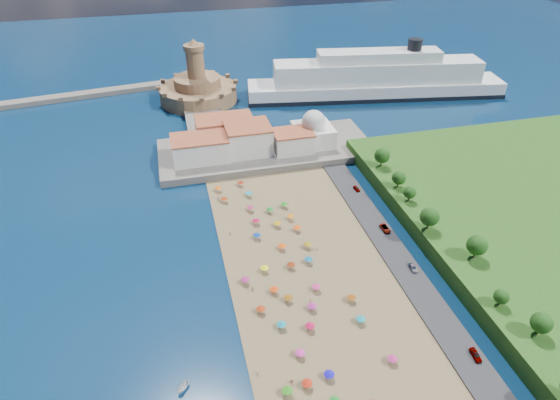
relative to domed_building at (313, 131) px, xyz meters
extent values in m
plane|color=#071938|center=(-30.00, -71.00, -8.97)|extent=(700.00, 700.00, 0.00)
cube|color=#59544C|center=(-20.00, 2.00, -7.47)|extent=(90.00, 36.00, 3.00)
cube|color=#59544C|center=(-42.00, 37.00, -7.77)|extent=(18.00, 70.00, 2.40)
cube|color=#59544C|center=(-140.00, 82.00, -7.67)|extent=(199.03, 34.77, 2.60)
cube|color=silver|center=(-48.00, -2.00, -1.47)|extent=(22.00, 14.00, 9.00)
cube|color=silver|center=(-28.00, 0.00, -0.47)|extent=(18.00, 16.00, 11.00)
cube|color=silver|center=(-10.00, -4.00, -1.97)|extent=(16.00, 12.00, 8.00)
cube|color=silver|center=(-36.00, 12.00, -0.97)|extent=(24.00, 14.00, 10.00)
cube|color=silver|center=(0.00, 0.00, -1.97)|extent=(16.00, 16.00, 8.00)
sphere|color=silver|center=(0.00, 0.00, 4.03)|extent=(10.00, 10.00, 10.00)
cylinder|color=silver|center=(0.00, 0.00, 7.83)|extent=(1.20, 1.20, 1.60)
cylinder|color=#906D48|center=(-42.00, 67.00, -4.97)|extent=(40.00, 40.00, 8.00)
cylinder|color=#906D48|center=(-42.00, 67.00, 1.53)|extent=(24.00, 24.00, 5.00)
cylinder|color=#906D48|center=(-42.00, 67.00, 11.03)|extent=(9.00, 9.00, 14.00)
cylinder|color=#906D48|center=(-42.00, 67.00, 19.23)|extent=(10.40, 10.40, 2.40)
cone|color=#906D48|center=(-42.00, 67.00, 21.93)|extent=(6.00, 6.00, 3.00)
cube|color=black|center=(51.06, 50.72, -7.87)|extent=(138.80, 41.56, 2.21)
cube|color=silver|center=(51.06, 50.72, -4.89)|extent=(137.75, 41.01, 8.18)
cube|color=silver|center=(51.06, 50.72, 4.66)|extent=(110.26, 33.17, 10.90)
cube|color=silver|center=(51.06, 50.72, 12.83)|extent=(64.81, 22.49, 5.45)
cylinder|color=black|center=(69.01, 47.88, 18.29)|extent=(7.27, 7.27, 5.45)
cylinder|color=gray|center=(-23.17, -70.12, -7.72)|extent=(0.07, 0.07, 2.00)
cone|color=#0F628C|center=(-23.17, -70.12, -6.82)|extent=(2.50, 2.50, 0.60)
cylinder|color=gray|center=(-34.59, -47.20, -7.72)|extent=(0.07, 0.07, 2.00)
cone|color=#BE0F38|center=(-34.59, -47.20, -6.82)|extent=(2.50, 2.50, 0.60)
cylinder|color=gray|center=(-35.44, -22.05, -7.72)|extent=(0.07, 0.07, 2.00)
cone|color=maroon|center=(-35.44, -22.05, -6.82)|extent=(2.50, 2.50, 0.60)
cylinder|color=gray|center=(-35.05, -39.12, -7.72)|extent=(0.07, 0.07, 2.00)
cone|color=#A32259|center=(-35.05, -39.12, -6.82)|extent=(2.50, 2.50, 0.60)
cylinder|color=gray|center=(-35.80, -110.46, -7.72)|extent=(0.07, 0.07, 2.00)
cone|color=#B2210E|center=(-35.80, -110.46, -6.82)|extent=(2.50, 2.50, 0.60)
cylinder|color=gray|center=(-33.12, -83.83, -7.72)|extent=(0.07, 0.07, 2.00)
cone|color=#8B510C|center=(-33.12, -83.83, -6.82)|extent=(2.50, 2.50, 0.60)
cylinder|color=gray|center=(-43.09, -31.47, -7.72)|extent=(0.07, 0.07, 2.00)
cone|color=#922F0D|center=(-43.09, -31.47, -6.82)|extent=(2.50, 2.50, 0.60)
cylinder|color=gray|center=(-43.31, -74.06, -7.72)|extent=(0.07, 0.07, 2.00)
cone|color=#98205F|center=(-43.31, -74.06, -6.82)|extent=(2.50, 2.50, 0.60)
cylinder|color=gray|center=(-22.68, -47.43, -7.72)|extent=(0.07, 0.07, 2.00)
cone|color=orange|center=(-22.68, -47.43, -6.82)|extent=(2.50, 2.50, 0.60)
cylinder|color=gray|center=(-16.81, -95.77, -7.72)|extent=(0.07, 0.07, 2.00)
cone|color=teal|center=(-16.81, -95.77, -6.82)|extent=(2.50, 2.50, 0.60)
cylinder|color=gray|center=(-35.04, -102.04, -7.72)|extent=(0.07, 0.07, 2.00)
cone|color=#C82A90|center=(-35.04, -102.04, -6.82)|extent=(2.50, 2.50, 0.60)
cylinder|color=gray|center=(-14.16, -109.08, -7.72)|extent=(0.07, 0.07, 2.00)
cone|color=#B3266C|center=(-14.16, -109.08, -6.82)|extent=(2.50, 2.50, 0.60)
cylinder|color=gray|center=(-36.83, -70.68, -7.72)|extent=(0.07, 0.07, 2.00)
cone|color=#EBF60D|center=(-36.83, -70.68, -6.82)|extent=(2.50, 2.50, 0.60)
cylinder|color=gray|center=(-29.37, -62.08, -7.72)|extent=(0.07, 0.07, 2.00)
cone|color=#EF4B0A|center=(-29.37, -62.08, -6.82)|extent=(2.50, 2.50, 0.60)
cylinder|color=gray|center=(-22.95, -39.97, -7.72)|extent=(0.07, 0.07, 2.00)
cone|color=#207C16|center=(-22.95, -39.97, -6.82)|extent=(2.50, 2.50, 0.60)
cylinder|color=gray|center=(-24.42, -81.73, -7.72)|extent=(0.07, 0.07, 2.00)
cone|color=#CC2B79|center=(-24.42, -81.73, -6.82)|extent=(2.50, 2.50, 0.60)
cylinder|color=gray|center=(-28.01, -50.29, -7.72)|extent=(0.07, 0.07, 2.00)
cone|color=#C8920A|center=(-28.01, -50.29, -6.82)|extent=(2.50, 2.50, 0.60)
cylinder|color=gray|center=(-28.62, -41.84, -7.72)|extent=(0.07, 0.07, 2.00)
cone|color=#157724|center=(-28.62, -41.84, -6.82)|extent=(2.50, 2.50, 0.60)
cylinder|color=gray|center=(-28.91, -71.16, -7.72)|extent=(0.07, 0.07, 2.00)
cone|color=maroon|center=(-28.91, -71.16, -6.82)|extent=(2.50, 2.50, 0.60)
cylinder|color=gray|center=(-16.38, -88.09, -7.72)|extent=(0.07, 0.07, 2.00)
cone|color=#89450C|center=(-16.38, -88.09, -6.82)|extent=(2.50, 2.50, 0.60)
cylinder|color=gray|center=(-44.17, -23.86, -7.72)|extent=(0.07, 0.07, 2.00)
cone|color=#DA5C09|center=(-44.17, -23.86, -6.82)|extent=(2.50, 2.50, 0.60)
cone|color=#167C23|center=(-31.22, -116.16, -6.82)|extent=(2.50, 2.50, 0.60)
cylinder|color=gray|center=(-33.82, -29.93, -7.72)|extent=(0.07, 0.07, 2.00)
cone|color=teal|center=(-33.82, -29.93, -6.82)|extent=(2.50, 2.50, 0.60)
cylinder|color=gray|center=(-21.37, -63.20, -7.72)|extent=(0.07, 0.07, 2.00)
cone|color=#9B7A0E|center=(-21.37, -63.20, -6.82)|extent=(2.50, 2.50, 0.60)
cylinder|color=gray|center=(-22.17, -54.14, -7.72)|extent=(0.07, 0.07, 2.00)
cone|color=#F94F0B|center=(-22.17, -54.14, -6.82)|extent=(2.50, 2.50, 0.60)
cylinder|color=gray|center=(-27.73, -88.37, -7.72)|extent=(0.07, 0.07, 2.00)
cone|color=#9C2179|center=(-27.73, -88.37, -6.82)|extent=(2.50, 2.50, 0.60)
cylinder|color=gray|center=(-40.66, -111.12, -7.72)|extent=(0.07, 0.07, 2.00)
cone|color=#2B8217|center=(-40.66, -111.12, -6.82)|extent=(2.50, 2.50, 0.60)
cylinder|color=gray|center=(-35.88, -54.89, -7.72)|extent=(0.07, 0.07, 2.00)
cone|color=navy|center=(-35.88, -54.89, -6.82)|extent=(2.50, 2.50, 0.60)
cylinder|color=gray|center=(-30.19, -109.47, -7.72)|extent=(0.07, 0.07, 2.00)
cone|color=#150DB3|center=(-30.19, -109.47, -6.82)|extent=(2.50, 2.50, 0.60)
cylinder|color=gray|center=(-37.25, -92.51, -7.72)|extent=(0.07, 0.07, 2.00)
cone|color=teal|center=(-37.25, -92.51, -6.82)|extent=(2.50, 2.50, 0.60)
cylinder|color=gray|center=(-30.28, -94.76, -7.72)|extent=(0.07, 0.07, 2.00)
cone|color=#B30E3D|center=(-30.28, -94.76, -6.82)|extent=(2.50, 2.50, 0.60)
cylinder|color=gray|center=(-41.31, -86.06, -7.72)|extent=(0.07, 0.07, 2.00)
cone|color=#A3300D|center=(-41.31, -86.06, -6.82)|extent=(2.50, 2.50, 0.60)
cylinder|color=gray|center=(-36.16, -79.86, -7.72)|extent=(0.07, 0.07, 2.00)
cone|color=#E04109|center=(-36.16, -79.86, -6.82)|extent=(2.50, 2.50, 0.60)
imported|color=tan|center=(-41.91, -77.42, -7.79)|extent=(0.92, 0.72, 1.87)
imported|color=tan|center=(-44.06, -50.96, -7.93)|extent=(1.18, 1.03, 1.59)
imported|color=tan|center=(-18.89, -65.19, -7.81)|extent=(0.79, 0.76, 1.83)
imported|color=tan|center=(-44.95, -29.33, -7.94)|extent=(0.97, 0.87, 1.58)
imported|color=tan|center=(-38.84, -108.57, -7.92)|extent=(1.51, 0.53, 1.62)
imported|color=tan|center=(-46.04, -104.44, -7.90)|extent=(0.62, 0.71, 1.65)
imported|color=tan|center=(-27.05, -85.31, -7.88)|extent=(0.94, 0.98, 1.69)
imported|color=white|center=(-63.16, -103.94, -8.27)|extent=(3.45, 3.68, 1.42)
imported|color=gray|center=(6.00, -80.67, -7.65)|extent=(1.90, 4.35, 1.24)
imported|color=gray|center=(6.00, -112.68, -7.56)|extent=(2.10, 4.32, 1.42)
imported|color=gray|center=(6.00, -36.00, -7.65)|extent=(1.89, 3.80, 1.25)
imported|color=gray|center=(6.00, -61.07, -7.60)|extent=(2.33, 4.90, 1.35)
cylinder|color=#382314|center=(20.54, -113.75, -1.56)|extent=(0.50, 0.50, 2.82)
sphere|color=#14380F|center=(20.54, -113.75, 0.98)|extent=(5.08, 5.08, 5.08)
cylinder|color=#382314|center=(17.45, -103.36, -1.87)|extent=(0.50, 0.50, 2.20)
sphere|color=#14380F|center=(17.45, -103.36, 0.11)|extent=(3.96, 3.96, 3.96)
cylinder|color=#382314|center=(21.76, -85.54, -1.33)|extent=(0.50, 0.50, 3.29)
sphere|color=#14380F|center=(21.76, -85.54, 1.63)|extent=(5.92, 5.92, 5.92)
cylinder|color=#382314|center=(15.53, -69.90, -1.30)|extent=(0.50, 0.50, 3.35)
sphere|color=#14380F|center=(15.53, -69.90, 1.72)|extent=(6.03, 6.03, 6.03)
cylinder|color=#382314|center=(17.07, -54.18, -1.76)|extent=(0.50, 0.50, 2.43)
sphere|color=#14380F|center=(17.07, -54.18, 0.43)|extent=(4.38, 4.38, 4.38)
cylinder|color=#382314|center=(17.31, -45.30, -1.59)|extent=(0.50, 0.50, 2.76)
sphere|color=#14380F|center=(17.31, -45.30, 0.89)|extent=(4.97, 4.97, 4.97)
cylinder|color=#382314|center=(17.77, -30.01, -1.33)|extent=(0.50, 0.50, 3.30)
sphere|color=#14380F|center=(17.77, -30.01, 1.64)|extent=(5.93, 5.93, 5.93)
camera|label=1|loc=(-57.37, -171.34, 86.53)|focal=30.00mm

